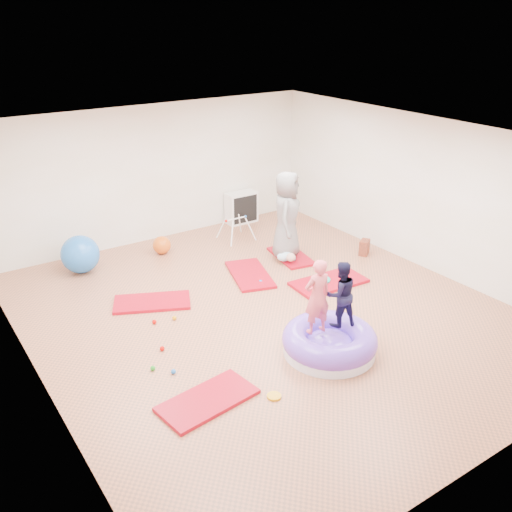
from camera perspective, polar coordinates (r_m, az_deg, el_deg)
room at (r=8.63m, az=1.12°, el=2.38°), size 7.01×8.01×2.81m
gym_mat_front_left at (r=7.36m, az=-4.86°, el=-14.17°), size 1.30×0.77×0.05m
gym_mat_mid_left at (r=9.66m, az=-10.35°, el=-4.57°), size 1.40×1.10×0.05m
gym_mat_center_back at (r=10.46m, az=-0.62°, el=-1.86°), size 1.00×1.41×0.05m
gym_mat_right at (r=10.25m, az=7.29°, el=-2.62°), size 1.38×0.76×0.06m
gym_mat_rear_right at (r=11.25m, az=3.53°, el=-0.02°), size 0.74×1.19×0.05m
inflatable_cushion at (r=8.24m, az=7.36°, el=-8.55°), size 1.36×1.36×0.43m
child_pink at (r=7.83m, az=6.16°, el=-3.74°), size 0.43×0.31×1.11m
child_navy at (r=8.08m, az=8.47°, el=-3.47°), size 0.55×0.48×0.98m
adult_caregiver at (r=10.88m, az=3.08°, el=4.09°), size 0.97×0.97×1.70m
infant at (r=10.93m, az=3.08°, el=0.00°), size 0.36×0.37×0.21m
ball_pit_balls at (r=8.74m, az=-7.35°, el=-7.53°), size 2.79×1.67×0.07m
exercise_ball_blue at (r=10.98m, az=-17.17°, el=0.17°), size 0.71×0.71×0.71m
exercise_ball_orange at (r=11.50m, az=-9.40°, el=1.09°), size 0.36×0.36×0.36m
infant_play_gym at (r=11.96m, az=-2.01°, el=3.08°), size 0.65×0.61×0.50m
cube_shelf at (r=12.98m, az=-1.45°, el=4.87°), size 0.71×0.35×0.71m
balance_disc at (r=10.26m, az=6.47°, el=-2.49°), size 0.35×0.35×0.08m
backpack at (r=11.52m, az=10.78°, el=0.85°), size 0.31×0.28×0.30m
yellow_toy at (r=7.42m, az=1.82°, el=-13.84°), size 0.19×0.19×0.03m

